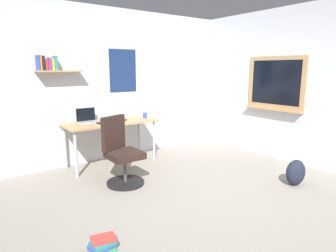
{
  "coord_description": "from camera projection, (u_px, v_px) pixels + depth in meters",
  "views": [
    {
      "loc": [
        -2.18,
        -2.3,
        1.6
      ],
      "look_at": [
        0.04,
        0.72,
        0.85
      ],
      "focal_mm": 31.19,
      "sensor_mm": 36.0,
      "label": 1
    }
  ],
  "objects": [
    {
      "name": "laptop",
      "position": [
        87.0,
        119.0,
        4.7
      ],
      "size": [
        0.31,
        0.21,
        0.23
      ],
      "color": "#ADAFB5",
      "rests_on": "desk"
    },
    {
      "name": "ground_plane",
      "position": [
        202.0,
        208.0,
        3.4
      ],
      "size": [
        5.2,
        5.2,
        0.0
      ],
      "primitive_type": "plane",
      "color": "gray",
      "rests_on": "ground"
    },
    {
      "name": "coffee_mug",
      "position": [
        145.0,
        115.0,
        5.14
      ],
      "size": [
        0.08,
        0.08,
        0.09
      ],
      "primitive_type": "cylinder",
      "color": "#334CA5",
      "rests_on": "desk"
    },
    {
      "name": "desk",
      "position": [
        111.0,
        126.0,
        4.81
      ],
      "size": [
        1.5,
        0.62,
        0.73
      ],
      "color": "tan",
      "rests_on": "ground"
    },
    {
      "name": "office_chair",
      "position": [
        121.0,
        155.0,
        4.04
      ],
      "size": [
        0.53,
        0.55,
        0.95
      ],
      "color": "black",
      "rests_on": "ground"
    },
    {
      "name": "keyboard",
      "position": [
        108.0,
        122.0,
        4.69
      ],
      "size": [
        0.37,
        0.13,
        0.02
      ],
      "primitive_type": "cube",
      "color": "black",
      "rests_on": "desk"
    },
    {
      "name": "computer_mouse",
      "position": [
        124.0,
        120.0,
        4.85
      ],
      "size": [
        0.1,
        0.06,
        0.03
      ],
      "primitive_type": "ellipsoid",
      "color": "#262628",
      "rests_on": "desk"
    },
    {
      "name": "wall_right",
      "position": [
        317.0,
        87.0,
        4.59
      ],
      "size": [
        0.22,
        5.0,
        2.6
      ],
      "color": "silver",
      "rests_on": "ground"
    },
    {
      "name": "backpack",
      "position": [
        296.0,
        172.0,
        4.03
      ],
      "size": [
        0.32,
        0.22,
        0.36
      ],
      "primitive_type": "ellipsoid",
      "color": "#1E2333",
      "rests_on": "ground"
    },
    {
      "name": "wall_back",
      "position": [
        107.0,
        85.0,
        5.07
      ],
      "size": [
        5.0,
        0.3,
        2.6
      ],
      "color": "silver",
      "rests_on": "ground"
    },
    {
      "name": "book_stack_on_floor",
      "position": [
        103.0,
        245.0,
        2.58
      ],
      "size": [
        0.25,
        0.2,
        0.12
      ],
      "color": "#3D934C",
      "rests_on": "ground"
    }
  ]
}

